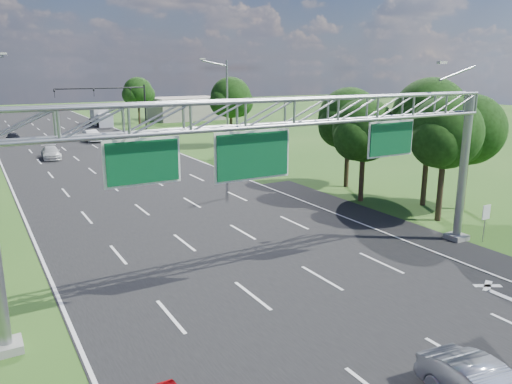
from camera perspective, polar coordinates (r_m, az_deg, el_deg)
ground at (r=38.03m, az=-11.89°, el=-0.39°), size 220.00×220.00×0.00m
road at (r=38.03m, az=-11.89°, el=-0.39°), size 18.00×180.00×0.02m
road_flare at (r=30.18m, az=17.39°, el=-4.51°), size 3.00×30.00×0.02m
sign_gantry at (r=20.80m, az=4.02°, el=7.47°), size 23.50×1.00×9.56m
regulatory_sign at (r=29.63m, az=24.79°, el=-2.46°), size 0.60×0.08×2.10m
traffic_signal at (r=72.71m, az=-15.28°, el=10.29°), size 12.21×0.24×7.00m
streetlight_r_mid at (r=50.58m, az=-3.50°, el=9.80°), size 2.97×0.22×10.16m
tree_cluster_right at (r=35.84m, az=16.97°, el=7.09°), size 9.91×14.60×8.68m
tree_verge_rd at (r=59.89m, az=-2.85°, el=10.51°), size 5.76×4.80×8.28m
tree_verge_re at (r=87.04m, az=-13.30°, el=10.95°), size 5.76×4.80×7.84m
building_right at (r=94.27m, az=-8.06°, el=9.44°), size 12.00×9.00×4.00m
car_queue_a at (r=56.66m, az=-22.39°, el=4.18°), size 1.98×4.42×1.26m
car_queue_c at (r=70.18m, az=-26.03°, el=5.56°), size 1.92×4.08×1.35m
car_queue_d at (r=68.39m, az=-18.27°, el=6.12°), size 1.67×4.41×1.44m
box_truck at (r=87.52m, az=-17.36°, el=8.25°), size 2.82×8.18×3.03m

